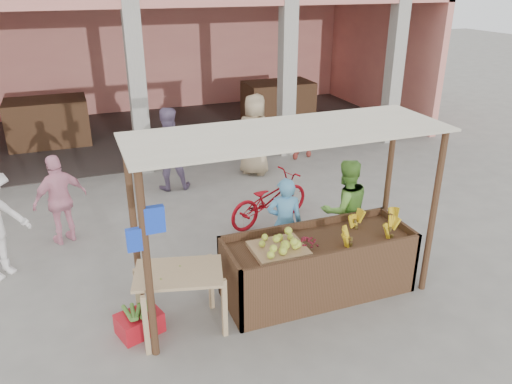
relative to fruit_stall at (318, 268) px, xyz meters
name	(u,v)px	position (x,y,z in m)	size (l,w,h in m)	color
ground	(284,299)	(-0.50, 0.00, -0.40)	(60.00, 60.00, 0.00)	slate
market_building	(156,32)	(-0.45, 8.93, 2.30)	(14.40, 6.40, 4.20)	#E88C79
fruit_stall	(318,268)	(0.00, 0.00, 0.00)	(2.60, 0.95, 0.80)	#513020
stall_awning	(285,164)	(-0.51, 0.06, 1.58)	(4.09, 1.35, 2.39)	#513020
banana_heap	(371,226)	(0.80, 0.01, 0.50)	(1.12, 0.61, 0.20)	yellow
melon_tray	(279,245)	(-0.61, -0.03, 0.49)	(0.70, 0.61, 0.19)	tan
berry_heap	(304,241)	(-0.24, -0.02, 0.47)	(0.46, 0.37, 0.14)	maroon
side_table	(179,282)	(-1.96, -0.12, 0.31)	(1.19, 0.94, 0.85)	tan
papaya_pile	(178,265)	(-1.96, -0.12, 0.54)	(0.64, 0.36, 0.18)	#559330
red_crate	(140,323)	(-2.46, 0.00, -0.26)	(0.53, 0.38, 0.27)	#B6131E
plantain_bundle	(138,311)	(-2.46, 0.00, -0.08)	(0.43, 0.30, 0.09)	#4B802E
produce_sacks	(301,144)	(2.23, 5.27, -0.07)	(0.88, 0.82, 0.67)	maroon
vendor_blue	(285,221)	(-0.16, 0.80, 0.38)	(0.58, 0.43, 1.55)	#56A0D1
vendor_green	(345,207)	(0.83, 0.77, 0.45)	(0.82, 0.47, 1.70)	#6CAF40
motorcycle	(269,198)	(0.20, 2.28, 0.06)	(1.78, 0.61, 0.93)	#A10A15
shopper_b	(60,197)	(-3.26, 2.81, 0.41)	(0.96, 0.51, 1.63)	pink
shopper_c	(255,131)	(0.80, 4.64, 0.60)	(0.96, 0.63, 2.00)	tan
shopper_f	(168,145)	(-1.16, 4.46, 0.54)	(0.92, 0.53, 1.88)	slate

